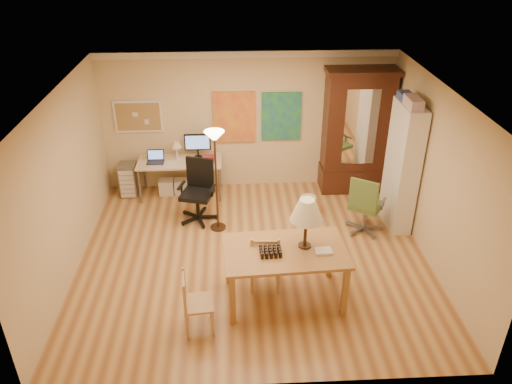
{
  "coord_description": "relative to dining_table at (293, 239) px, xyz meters",
  "views": [
    {
      "loc": [
        -0.3,
        -6.5,
        4.79
      ],
      "look_at": [
        0.05,
        0.3,
        1.02
      ],
      "focal_mm": 35.0,
      "sensor_mm": 36.0,
      "label": 1
    }
  ],
  "objects": [
    {
      "name": "drawer_cart",
      "position": [
        -2.81,
        3.17,
        -0.67
      ],
      "size": [
        0.32,
        0.38,
        0.64
      ],
      "color": "slate",
      "rests_on": "floor"
    },
    {
      "name": "bookshelf",
      "position": [
        2.07,
        1.89,
        0.1
      ],
      "size": [
        0.33,
        0.88,
        2.2
      ],
      "color": "white",
      "rests_on": "floor"
    },
    {
      "name": "office_chair_black",
      "position": [
        -1.41,
        2.19,
        -0.69
      ],
      "size": [
        0.69,
        0.69,
        1.12
      ],
      "color": "black",
      "rests_on": "floor"
    },
    {
      "name": "corkboard",
      "position": [
        -2.53,
        3.45,
        0.51
      ],
      "size": [
        0.9,
        0.04,
        0.62
      ],
      "primitive_type": "cube",
      "color": "tan",
      "rests_on": "floor"
    },
    {
      "name": "floor",
      "position": [
        -0.48,
        0.98,
        -0.99
      ],
      "size": [
        5.5,
        5.5,
        0.0
      ],
      "primitive_type": "plane",
      "color": "#955F35",
      "rests_on": "ground"
    },
    {
      "name": "art_panel_left",
      "position": [
        -0.73,
        3.45,
        0.46
      ],
      "size": [
        0.8,
        0.04,
        1.0
      ],
      "primitive_type": "cube",
      "color": "yellow",
      "rests_on": "floor"
    },
    {
      "name": "ladder_chair_left",
      "position": [
        -1.3,
        -0.56,
        -0.59
      ],
      "size": [
        0.42,
        0.44,
        0.87
      ],
      "color": "#A27D4A",
      "rests_on": "floor"
    },
    {
      "name": "armoire",
      "position": [
        1.58,
        3.22,
        0.06
      ],
      "size": [
        1.32,
        0.62,
        2.42
      ],
      "color": "#33190E",
      "rests_on": "floor"
    },
    {
      "name": "ladder_chair_back",
      "position": [
        -0.35,
        0.24,
        -0.56
      ],
      "size": [
        0.46,
        0.44,
        0.93
      ],
      "color": "#A27D4A",
      "rests_on": "floor"
    },
    {
      "name": "wastebin",
      "position": [
        0.56,
        2.23,
        -0.81
      ],
      "size": [
        0.29,
        0.29,
        0.36
      ],
      "primitive_type": "cylinder",
      "color": "silver",
      "rests_on": "floor"
    },
    {
      "name": "computer_desk",
      "position": [
        -1.76,
        3.13,
        -0.55
      ],
      "size": [
        1.59,
        0.7,
        1.2
      ],
      "color": "beige",
      "rests_on": "floor"
    },
    {
      "name": "dining_table",
      "position": [
        0.0,
        0.0,
        0.0
      ],
      "size": [
        1.72,
        1.09,
        1.57
      ],
      "color": "olive",
      "rests_on": "floor"
    },
    {
      "name": "torchiere_lamp",
      "position": [
        -1.06,
        1.85,
        0.46
      ],
      "size": [
        0.33,
        0.33,
        1.81
      ],
      "color": "#3D2818",
      "rests_on": "floor"
    },
    {
      "name": "art_panel_right",
      "position": [
        0.17,
        3.45,
        0.46
      ],
      "size": [
        0.75,
        0.04,
        0.95
      ],
      "primitive_type": "cube",
      "color": "#226588",
      "rests_on": "floor"
    },
    {
      "name": "office_chair_green",
      "position": [
        1.44,
        1.62,
        -0.71
      ],
      "size": [
        0.67,
        0.68,
        1.07
      ],
      "color": "slate",
      "rests_on": "floor"
    },
    {
      "name": "crown_molding",
      "position": [
        -0.48,
        3.44,
        1.65
      ],
      "size": [
        5.5,
        0.08,
        0.12
      ],
      "primitive_type": "cube",
      "color": "white",
      "rests_on": "floor"
    }
  ]
}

